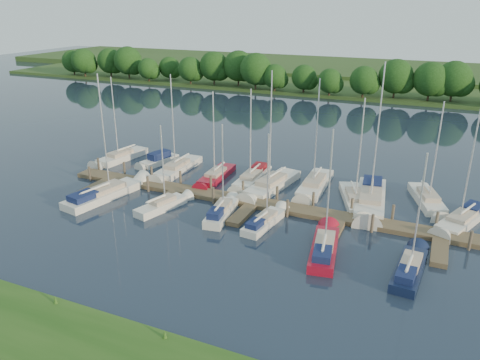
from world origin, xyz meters
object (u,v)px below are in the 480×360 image
at_px(dock, 252,205).
at_px(sailboat_n_0, 120,158).
at_px(motorboat, 158,161).
at_px(sailboat_n_5, 271,186).
at_px(sailboat_s_2, 222,213).

relative_size(dock, sailboat_n_0, 3.91).
xyz_separation_m(motorboat, sailboat_n_5, (14.52, -2.05, -0.08)).
bearing_deg(sailboat_n_0, sailboat_n_5, -175.39).
xyz_separation_m(sailboat_n_0, motorboat, (4.84, 0.73, 0.08)).
bearing_deg(motorboat, sailboat_n_5, -172.57).
distance_m(dock, sailboat_n_0, 20.28).
height_order(dock, sailboat_s_2, sailboat_s_2).
bearing_deg(sailboat_n_5, dock, 98.20).
xyz_separation_m(motorboat, sailboat_s_2, (12.82, -9.70, -0.02)).
bearing_deg(sailboat_n_5, sailboat_n_0, 4.75).
distance_m(sailboat_n_0, motorboat, 4.90).
height_order(dock, motorboat, motorboat).
bearing_deg(sailboat_n_5, motorboat, 0.62).
height_order(dock, sailboat_n_5, sailboat_n_5).
xyz_separation_m(dock, sailboat_s_2, (-1.66, -2.80, 0.14)).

